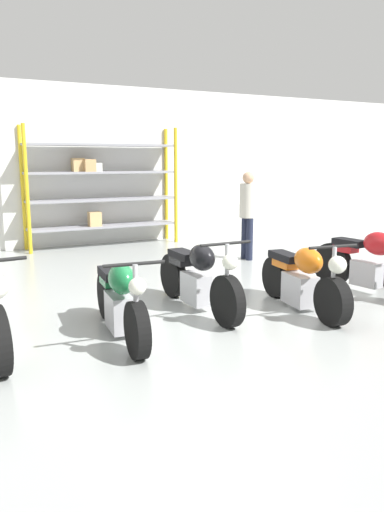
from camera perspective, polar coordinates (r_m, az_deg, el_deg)
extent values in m
plane|color=#9EA3A0|center=(6.39, 1.64, -6.78)|extent=(30.00, 30.00, 0.00)
cube|color=silver|center=(11.74, -12.74, 9.99)|extent=(30.00, 0.08, 3.60)
cylinder|color=gold|center=(10.87, -18.35, 7.18)|extent=(0.08, 0.08, 2.67)
cylinder|color=gold|center=(11.86, -1.87, 8.00)|extent=(0.08, 0.08, 2.67)
cylinder|color=gold|center=(11.42, -18.78, 7.31)|extent=(0.08, 0.08, 2.67)
cylinder|color=gold|center=(12.36, -2.96, 8.12)|extent=(0.08, 0.08, 2.67)
cube|color=gray|center=(11.60, -10.02, 3.40)|extent=(3.38, 0.55, 0.05)
cube|color=gray|center=(11.53, -10.12, 6.37)|extent=(3.38, 0.55, 0.05)
cube|color=gray|center=(11.50, -10.22, 9.37)|extent=(3.38, 0.55, 0.05)
cube|color=gray|center=(11.50, -10.33, 12.38)|extent=(3.38, 0.55, 0.05)
cube|color=silver|center=(11.41, -10.98, 9.93)|extent=(0.29, 0.24, 0.19)
cube|color=tan|center=(11.40, -11.06, 4.17)|extent=(0.27, 0.24, 0.32)
cube|color=tan|center=(11.37, -11.72, 10.11)|extent=(0.26, 0.29, 0.27)
cube|color=tan|center=(11.46, -12.92, 10.13)|extent=(0.26, 0.31, 0.29)
cylinder|color=black|center=(5.01, -6.30, -8.41)|extent=(0.18, 0.59, 0.58)
cylinder|color=black|center=(6.31, -9.72, -4.41)|extent=(0.18, 0.59, 0.58)
cube|color=#ADADB2|center=(5.71, -8.32, -6.33)|extent=(0.28, 0.51, 0.41)
ellipsoid|color=#196B38|center=(5.44, -8.02, -2.59)|extent=(0.33, 0.51, 0.33)
cube|color=black|center=(5.94, -9.21, -1.96)|extent=(0.28, 0.53, 0.10)
cube|color=#196B38|center=(6.02, -9.30, -2.68)|extent=(0.23, 0.37, 0.12)
cylinder|color=#ADADB2|center=(4.93, -6.44, -4.73)|extent=(0.05, 0.05, 0.66)
sphere|color=silver|center=(4.83, -6.25, -3.46)|extent=(0.17, 0.17, 0.17)
cylinder|color=black|center=(4.88, -6.62, -0.91)|extent=(0.62, 0.09, 0.04)
cylinder|color=black|center=(5.90, 4.05, -5.17)|extent=(0.13, 0.62, 0.62)
cylinder|color=black|center=(7.18, -2.16, -2.22)|extent=(0.13, 0.62, 0.62)
cube|color=#ADADB2|center=(6.58, 0.43, -3.72)|extent=(0.23, 0.49, 0.40)
ellipsoid|color=black|center=(6.33, 1.15, -0.19)|extent=(0.29, 0.46, 0.34)
cube|color=black|center=(6.79, -0.94, 0.16)|extent=(0.24, 0.54, 0.10)
cube|color=black|center=(6.89, -1.25, -0.46)|extent=(0.20, 0.38, 0.12)
cylinder|color=#ADADB2|center=(5.83, 4.00, -1.91)|extent=(0.05, 0.05, 0.68)
sphere|color=silver|center=(5.74, 4.38, -0.69)|extent=(0.19, 0.19, 0.19)
cylinder|color=black|center=(5.79, 3.89, 1.43)|extent=(0.66, 0.04, 0.04)
cylinder|color=black|center=(6.17, 15.79, -5.04)|extent=(0.23, 0.60, 0.58)
cylinder|color=black|center=(7.27, 9.61, -2.36)|extent=(0.23, 0.60, 0.58)
cube|color=#ADADB2|center=(6.76, 12.21, -3.74)|extent=(0.34, 0.52, 0.41)
ellipsoid|color=orange|center=(6.52, 13.15, -0.52)|extent=(0.34, 0.54, 0.33)
cube|color=black|center=(7.00, 10.63, -0.05)|extent=(0.30, 0.61, 0.10)
cube|color=orange|center=(7.02, 10.62, -0.78)|extent=(0.25, 0.43, 0.12)
cylinder|color=#ADADB2|center=(6.11, 15.84, -2.03)|extent=(0.06, 0.06, 0.66)
sphere|color=silver|center=(6.02, 16.29, -0.98)|extent=(0.21, 0.21, 0.21)
cylinder|color=black|center=(6.07, 15.84, 1.04)|extent=(0.65, 0.12, 0.04)
cylinder|color=black|center=(8.12, 15.72, -0.90)|extent=(0.21, 0.68, 0.67)
cube|color=#ADADB2|center=(7.76, 19.30, -1.91)|extent=(0.27, 0.47, 0.37)
ellipsoid|color=#B2191E|center=(7.58, 20.56, 1.33)|extent=(0.35, 0.51, 0.33)
cube|color=black|center=(7.87, 17.55, 1.49)|extent=(0.30, 0.52, 0.10)
cube|color=#B2191E|center=(7.92, 17.16, 0.91)|extent=(0.25, 0.37, 0.12)
cylinder|color=#1E2338|center=(9.97, 6.02, 2.07)|extent=(0.13, 0.13, 0.83)
cylinder|color=#1E2338|center=(9.82, 6.60, 1.92)|extent=(0.13, 0.13, 0.83)
cylinder|color=beige|center=(9.80, 6.40, 6.30)|extent=(0.32, 0.32, 0.66)
sphere|color=tan|center=(9.78, 6.46, 8.88)|extent=(0.23, 0.23, 0.23)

